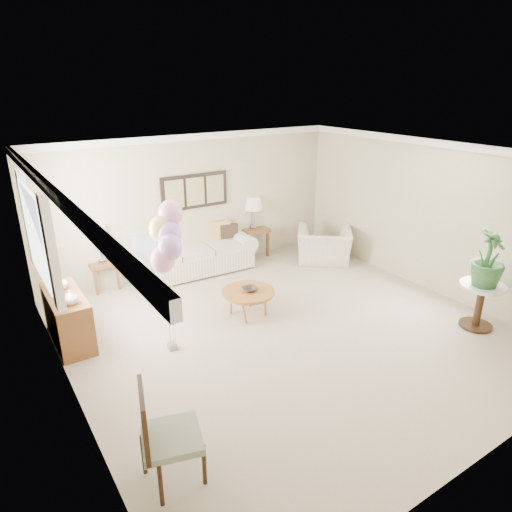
# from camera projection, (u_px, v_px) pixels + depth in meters

# --- Properties ---
(ground_plane) EXTENTS (6.00, 6.00, 0.00)m
(ground_plane) POSITION_uv_depth(u_px,v_px,m) (288.00, 331.00, 6.79)
(ground_plane) COLOR tan
(room_shell) EXTENTS (6.04, 6.04, 2.60)m
(room_shell) POSITION_uv_depth(u_px,v_px,m) (281.00, 227.00, 6.22)
(room_shell) COLOR beige
(room_shell) RESTS_ON ground
(wall_art_triptych) EXTENTS (1.35, 0.06, 0.65)m
(wall_art_triptych) POSITION_uv_depth(u_px,v_px,m) (195.00, 191.00, 8.54)
(wall_art_triptych) COLOR black
(wall_art_triptych) RESTS_ON ground
(sofa) EXTENTS (2.60, 1.05, 0.95)m
(sofa) POSITION_uv_depth(u_px,v_px,m) (189.00, 253.00, 8.79)
(sofa) COLOR beige
(sofa) RESTS_ON ground
(end_table_left) EXTENTS (0.48, 0.44, 0.53)m
(end_table_left) POSITION_uv_depth(u_px,v_px,m) (103.00, 266.00, 8.03)
(end_table_left) COLOR brown
(end_table_left) RESTS_ON ground
(end_table_right) EXTENTS (0.56, 0.51, 0.61)m
(end_table_right) POSITION_uv_depth(u_px,v_px,m) (254.00, 232.00, 9.57)
(end_table_right) COLOR brown
(end_table_right) RESTS_ON ground
(lamp_left) EXTENTS (0.37, 0.37, 0.66)m
(lamp_left) POSITION_uv_depth(u_px,v_px,m) (99.00, 234.00, 7.81)
(lamp_left) COLOR gray
(lamp_left) RESTS_ON end_table_left
(lamp_right) EXTENTS (0.38, 0.38, 0.67)m
(lamp_right) POSITION_uv_depth(u_px,v_px,m) (254.00, 204.00, 9.35)
(lamp_right) COLOR gray
(lamp_right) RESTS_ON end_table_right
(coffee_table) EXTENTS (0.84, 0.84, 0.42)m
(coffee_table) POSITION_uv_depth(u_px,v_px,m) (248.00, 293.00, 7.13)
(coffee_table) COLOR #A27129
(coffee_table) RESTS_ON ground
(decor_bowl) EXTENTS (0.24, 0.24, 0.06)m
(decor_bowl) POSITION_uv_depth(u_px,v_px,m) (250.00, 289.00, 7.10)
(decor_bowl) COLOR #2C2522
(decor_bowl) RESTS_ON coffee_table
(armchair) EXTENTS (1.41, 1.39, 0.69)m
(armchair) POSITION_uv_depth(u_px,v_px,m) (324.00, 246.00, 9.29)
(armchair) COLOR beige
(armchair) RESTS_ON ground
(side_table) EXTENTS (0.65, 0.65, 0.70)m
(side_table) POSITION_uv_depth(u_px,v_px,m) (481.00, 295.00, 6.73)
(side_table) COLOR silver
(side_table) RESTS_ON ground
(potted_plant) EXTENTS (0.62, 0.62, 0.85)m
(potted_plant) POSITION_uv_depth(u_px,v_px,m) (488.00, 258.00, 6.49)
(potted_plant) COLOR #20521F
(potted_plant) RESTS_ON side_table
(accent_chair) EXTENTS (0.65, 0.65, 1.08)m
(accent_chair) POSITION_uv_depth(u_px,v_px,m) (163.00, 434.00, 4.05)
(accent_chair) COLOR gray
(accent_chair) RESTS_ON ground
(credenza) EXTENTS (0.46, 1.20, 0.74)m
(credenza) POSITION_uv_depth(u_px,v_px,m) (68.00, 318.00, 6.41)
(credenza) COLOR brown
(credenza) RESTS_ON ground
(vase_white) EXTENTS (0.22, 0.22, 0.20)m
(vase_white) POSITION_uv_depth(u_px,v_px,m) (70.00, 297.00, 5.97)
(vase_white) COLOR silver
(vase_white) RESTS_ON credenza
(vase_sage) EXTENTS (0.19, 0.19, 0.20)m
(vase_sage) POSITION_uv_depth(u_px,v_px,m) (61.00, 283.00, 6.41)
(vase_sage) COLOR #A7B19E
(vase_sage) RESTS_ON credenza
(balloon_cluster) EXTENTS (0.53, 0.53, 2.10)m
(balloon_cluster) POSITION_uv_depth(u_px,v_px,m) (167.00, 237.00, 5.74)
(balloon_cluster) COLOR gray
(balloon_cluster) RESTS_ON ground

